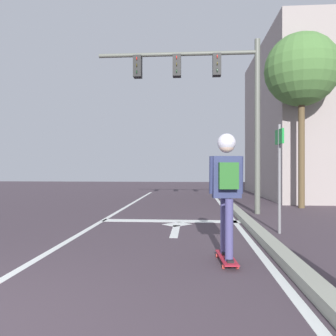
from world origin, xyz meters
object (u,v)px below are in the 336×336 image
(skater, at_px, (227,178))
(traffic_signal_mast, at_px, (208,87))
(street_sign_post, at_px, (279,162))
(roadside_tree, at_px, (301,71))
(skateboard, at_px, (227,258))

(skater, xyz_separation_m, traffic_signal_mast, (-0.01, 5.14, 2.51))
(street_sign_post, bearing_deg, roadside_tree, 67.39)
(skater, bearing_deg, roadside_tree, 64.79)
(skateboard, distance_m, street_sign_post, 2.90)
(skateboard, height_order, traffic_signal_mast, traffic_signal_mast)
(skater, relative_size, street_sign_post, 0.78)
(skater, distance_m, roadside_tree, 8.12)
(traffic_signal_mast, relative_size, street_sign_post, 2.29)
(skateboard, xyz_separation_m, street_sign_post, (1.29, 2.20, 1.38))
(traffic_signal_mast, relative_size, roadside_tree, 0.87)
(skater, height_order, street_sign_post, street_sign_post)
(skateboard, xyz_separation_m, skater, (0.00, -0.02, 1.12))
(skateboard, height_order, street_sign_post, street_sign_post)
(skater, relative_size, roadside_tree, 0.30)
(skateboard, xyz_separation_m, traffic_signal_mast, (-0.01, 5.12, 3.63))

